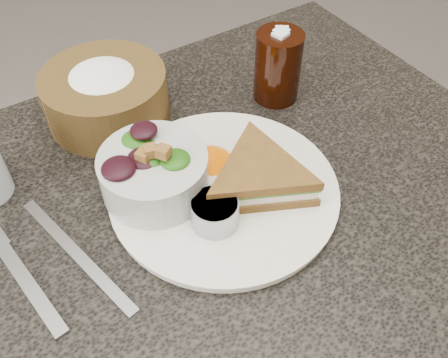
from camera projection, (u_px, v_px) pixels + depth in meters
name	position (u px, v px, depth m)	size (l,w,h in m)	color
dining_table	(198.00, 340.00, 0.93)	(1.00, 0.70, 0.75)	black
dinner_plate	(224.00, 191.00, 0.67)	(0.30, 0.30, 0.01)	silver
sandwich	(259.00, 176.00, 0.65)	(0.17, 0.17, 0.05)	brown
salad_bowl	(153.00, 167.00, 0.64)	(0.14, 0.14, 0.08)	#A4AEA8
dressing_ramekin	(215.00, 212.00, 0.62)	(0.06, 0.06, 0.04)	#91949B
orange_wedge	(210.00, 154.00, 0.69)	(0.06, 0.06, 0.03)	#F66D00
fork	(27.00, 282.00, 0.58)	(0.02, 0.17, 0.00)	gray
knife	(77.00, 254.00, 0.61)	(0.01, 0.23, 0.00)	gray
bread_basket	(104.00, 89.00, 0.75)	(0.19, 0.19, 0.11)	brown
cola_glass	(278.00, 63.00, 0.78)	(0.07, 0.07, 0.13)	black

